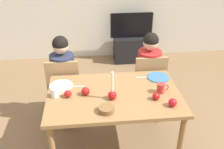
# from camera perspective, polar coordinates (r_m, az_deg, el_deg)

# --- Properties ---
(ground_plane) EXTENTS (7.68, 7.68, 0.00)m
(ground_plane) POSITION_cam_1_polar(r_m,az_deg,el_deg) (3.19, 0.39, -15.58)
(ground_plane) COLOR brown
(dining_table) EXTENTS (1.40, 0.90, 0.75)m
(dining_table) POSITION_cam_1_polar(r_m,az_deg,el_deg) (2.75, 0.43, -5.72)
(dining_table) COLOR olive
(dining_table) RESTS_ON ground
(chair_left) EXTENTS (0.40, 0.40, 0.90)m
(chair_left) POSITION_cam_1_polar(r_m,az_deg,el_deg) (3.35, -10.54, -2.43)
(chair_left) COLOR #99754C
(chair_left) RESTS_ON ground
(chair_right) EXTENTS (0.40, 0.40, 0.90)m
(chair_right) POSITION_cam_1_polar(r_m,az_deg,el_deg) (3.43, 8.09, -1.44)
(chair_right) COLOR #99754C
(chair_right) RESTS_ON ground
(person_left_child) EXTENTS (0.30, 0.30, 1.17)m
(person_left_child) POSITION_cam_1_polar(r_m,az_deg,el_deg) (3.35, -10.59, -1.30)
(person_left_child) COLOR #33384C
(person_left_child) RESTS_ON ground
(person_right_child) EXTENTS (0.30, 0.30, 1.17)m
(person_right_child) POSITION_cam_1_polar(r_m,az_deg,el_deg) (3.42, 8.03, -0.34)
(person_right_child) COLOR #33384C
(person_right_child) RESTS_ON ground
(tv_stand) EXTENTS (0.64, 0.40, 0.48)m
(tv_stand) POSITION_cam_1_polar(r_m,az_deg,el_deg) (5.03, 4.16, 5.77)
(tv_stand) COLOR black
(tv_stand) RESTS_ON ground
(tv) EXTENTS (0.79, 0.05, 0.46)m
(tv) POSITION_cam_1_polar(r_m,az_deg,el_deg) (4.87, 4.36, 10.85)
(tv) COLOR black
(tv) RESTS_ON tv_stand
(candle_centerpiece) EXTENTS (0.09, 0.09, 0.31)m
(candle_centerpiece) POSITION_cam_1_polar(r_m,az_deg,el_deg) (2.59, 0.07, -4.24)
(candle_centerpiece) COLOR red
(candle_centerpiece) RESTS_ON dining_table
(plate_left) EXTENTS (0.26, 0.26, 0.01)m
(plate_left) POSITION_cam_1_polar(r_m,az_deg,el_deg) (2.88, -11.22, -2.48)
(plate_left) COLOR white
(plate_left) RESTS_ON dining_table
(plate_right) EXTENTS (0.25, 0.25, 0.01)m
(plate_right) POSITION_cam_1_polar(r_m,az_deg,el_deg) (3.04, 10.24, -0.60)
(plate_right) COLOR teal
(plate_right) RESTS_ON dining_table
(mug_left) EXTENTS (0.13, 0.08, 0.10)m
(mug_left) POSITION_cam_1_polar(r_m,az_deg,el_deg) (2.70, -12.54, -3.91)
(mug_left) COLOR white
(mug_left) RESTS_ON dining_table
(mug_right) EXTENTS (0.13, 0.08, 0.10)m
(mug_right) POSITION_cam_1_polar(r_m,az_deg,el_deg) (2.75, 10.84, -2.98)
(mug_right) COLOR #B72D2D
(mug_right) RESTS_ON dining_table
(fork_left) EXTENTS (0.18, 0.03, 0.01)m
(fork_left) POSITION_cam_1_polar(r_m,az_deg,el_deg) (2.85, -7.71, -2.65)
(fork_left) COLOR silver
(fork_left) RESTS_ON dining_table
(fork_right) EXTENTS (0.18, 0.02, 0.01)m
(fork_right) POSITION_cam_1_polar(r_m,az_deg,el_deg) (3.01, 7.13, -0.63)
(fork_right) COLOR silver
(fork_right) RESTS_ON dining_table
(bowl_walnuts) EXTENTS (0.15, 0.15, 0.05)m
(bowl_walnuts) POSITION_cam_1_polar(r_m,az_deg,el_deg) (2.45, -1.25, -7.72)
(bowl_walnuts) COLOR brown
(bowl_walnuts) RESTS_ON dining_table
(apple_near_candle) EXTENTS (0.08, 0.08, 0.08)m
(apple_near_candle) POSITION_cam_1_polar(r_m,az_deg,el_deg) (2.57, 13.32, -6.08)
(apple_near_candle) COLOR red
(apple_near_candle) RESTS_ON dining_table
(apple_by_left_plate) EXTENTS (0.09, 0.09, 0.09)m
(apple_by_left_plate) POSITION_cam_1_polar(r_m,az_deg,el_deg) (2.68, -5.91, -3.70)
(apple_by_left_plate) COLOR red
(apple_by_left_plate) RESTS_ON dining_table
(apple_by_right_mug) EXTENTS (0.08, 0.08, 0.08)m
(apple_by_right_mug) POSITION_cam_1_polar(r_m,az_deg,el_deg) (2.67, -9.78, -4.24)
(apple_by_right_mug) COLOR red
(apple_by_right_mug) RESTS_ON dining_table
(apple_far_edge) EXTENTS (0.08, 0.08, 0.08)m
(apple_far_edge) POSITION_cam_1_polar(r_m,az_deg,el_deg) (2.64, 9.76, -4.79)
(apple_far_edge) COLOR #B41215
(apple_far_edge) RESTS_ON dining_table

